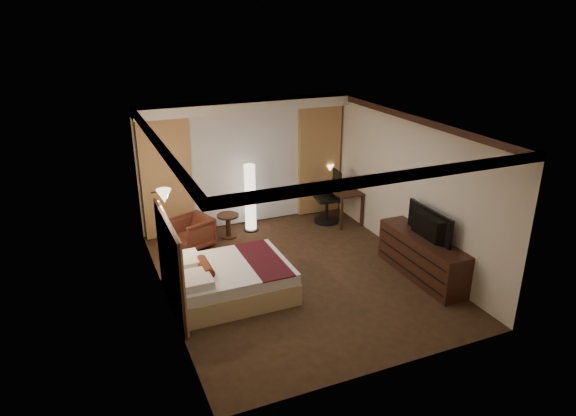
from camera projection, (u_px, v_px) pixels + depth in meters
name	position (u px, v px, depth m)	size (l,w,h in m)	color
floor	(297.00, 276.00, 9.07)	(4.50, 5.50, 0.01)	#321E13
ceiling	(298.00, 125.00, 8.09)	(4.50, 5.50, 0.01)	white
back_wall	(245.00, 163.00, 10.94)	(4.50, 0.02, 2.70)	beige
left_wall	(162.00, 226.00, 7.76)	(0.02, 5.50, 2.70)	beige
right_wall	(409.00, 188.00, 9.41)	(0.02, 5.50, 2.70)	beige
crown_molding	(298.00, 129.00, 8.11)	(4.50, 5.50, 0.12)	black
soffit	(247.00, 106.00, 10.27)	(4.50, 0.50, 0.20)	white
curtain_sheer	(246.00, 168.00, 10.91)	(2.48, 0.04, 2.45)	silver
curtain_left_drape	(166.00, 179.00, 10.23)	(1.00, 0.14, 2.45)	tan
curtain_right_drape	(319.00, 160.00, 11.48)	(1.00, 0.14, 2.45)	tan
wall_sconce	(164.00, 196.00, 8.20)	(0.24, 0.24, 0.24)	white
bed	(231.00, 281.00, 8.37)	(1.88, 1.46, 0.55)	white
headboard	(171.00, 265.00, 7.85)	(0.12, 1.76, 1.50)	tan
armchair	(192.00, 231.00, 10.07)	(0.67, 0.63, 0.69)	#4E2117
side_table	(228.00, 226.00, 10.54)	(0.45, 0.45, 0.49)	black
floor_lamp	(250.00, 198.00, 10.69)	(0.31, 0.31, 1.47)	white
desk	(339.00, 203.00, 11.43)	(0.55, 1.26, 0.75)	black
desk_lamp	(330.00, 174.00, 11.64)	(0.18, 0.18, 0.34)	#FFD899
office_chair	(327.00, 197.00, 11.19)	(0.56, 0.56, 1.17)	black
dresser	(422.00, 257.00, 8.93)	(0.50, 1.95, 0.76)	black
television	(424.00, 220.00, 8.66)	(1.15, 0.66, 0.15)	black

